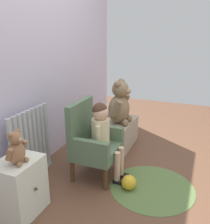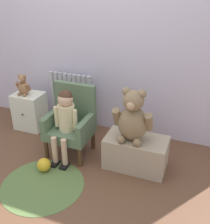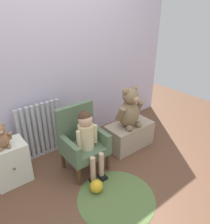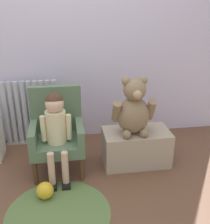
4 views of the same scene
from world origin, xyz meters
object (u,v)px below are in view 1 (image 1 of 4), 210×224
small_dresser (20,187)px  low_bench (119,133)px  large_teddy_bear (120,104)px  child_figure (103,130)px  toy_ball (129,182)px  child_armchair (92,141)px  radiator (31,145)px  small_teddy_bear (16,149)px  floor_rug (152,187)px

small_dresser → low_bench: bearing=-11.9°
low_bench → large_teddy_bear: 0.39m
child_figure → toy_ball: 0.53m
low_bench → large_teddy_bear: (-0.04, -0.02, 0.39)m
child_armchair → low_bench: size_ratio=1.23×
radiator → child_armchair: 0.58m
child_armchair → small_teddy_bear: child_armchair is taller
low_bench → small_dresser: bearing=168.1°
child_armchair → large_teddy_bear: (0.67, -0.05, 0.19)m
low_bench → floor_rug: bearing=-141.3°
small_teddy_bear → floor_rug: size_ratio=0.33×
small_dresser → floor_rug: size_ratio=0.59×
low_bench → toy_ball: low_bench is taller
child_figure → floor_rug: child_figure is taller
radiator → large_teddy_bear: 1.11m
small_dresser → radiator: bearing=27.6°
floor_rug → low_bench: bearing=38.7°
floor_rug → toy_ball: toy_ball is taller
small_dresser → large_teddy_bear: 1.46m
child_armchair → large_teddy_bear: 0.70m
child_armchair → large_teddy_bear: large_teddy_bear is taller
large_teddy_bear → small_teddy_bear: (-1.41, 0.29, 0.01)m
radiator → small_teddy_bear: bearing=-150.7°
small_dresser → floor_rug: (0.71, -0.88, -0.22)m
small_teddy_bear → large_teddy_bear: bearing=-11.7°
low_bench → small_teddy_bear: bearing=169.5°
small_dresser → toy_ball: small_dresser is taller
large_teddy_bear → floor_rug: (-0.68, -0.56, -0.55)m
small_teddy_bear → toy_ball: size_ratio=1.88×
large_teddy_bear → toy_ball: bearing=-154.8°
small_dresser → child_armchair: 0.78m
floor_rug → radiator: bearing=102.8°
small_dresser → toy_ball: bearing=-48.6°
radiator → child_armchair: (0.27, -0.51, 0.02)m
child_armchair → low_bench: (0.71, -0.03, -0.20)m
child_figure → floor_rug: size_ratio=0.97×
low_bench → radiator: bearing=151.3°
large_teddy_bear → child_figure: bearing=-174.1°
small_teddy_bear → toy_ball: small_teddy_bear is taller
low_bench → floor_rug: low_bench is taller
child_figure → large_teddy_bear: (0.67, 0.07, 0.06)m
child_figure → floor_rug: bearing=-91.2°
small_dresser → child_figure: (0.72, -0.39, 0.26)m
small_dresser → low_bench: (1.43, -0.30, -0.06)m
child_armchair → small_teddy_bear: 0.81m
low_bench → large_teddy_bear: size_ratio=1.16×
toy_ball → child_figure: bearing=69.9°
low_bench → floor_rug: (-0.72, -0.58, -0.16)m
radiator → toy_ball: radiator is taller
radiator → floor_rug: size_ratio=0.89×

